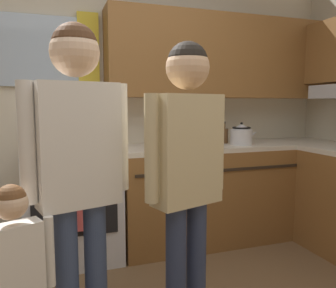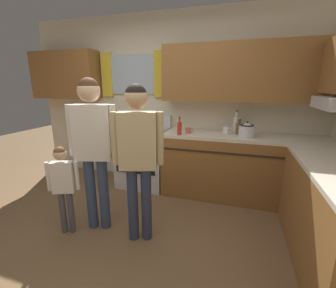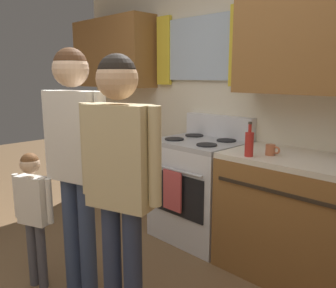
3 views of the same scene
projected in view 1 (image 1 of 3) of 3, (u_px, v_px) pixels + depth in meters
name	position (u px, v px, depth m)	size (l,w,h in m)	color
back_wall_unit	(106.00, 81.00, 3.01)	(4.60, 0.42, 2.60)	beige
kitchen_counter_run	(294.00, 200.00, 2.90)	(2.18, 2.21, 0.90)	brown
stove_oven	(73.00, 203.00, 2.77)	(0.73, 0.67, 1.10)	silver
bottle_milk_white	(215.00, 130.00, 3.27)	(0.08, 0.08, 0.31)	white
bottle_sauce_red	(156.00, 139.00, 2.69)	(0.06, 0.06, 0.25)	red
bottle_squat_brown	(224.00, 135.00, 3.20)	(0.08, 0.08, 0.21)	brown
mug_ceramic_white	(209.00, 139.00, 3.13)	(0.13, 0.08, 0.09)	white
cup_terracotta	(161.00, 143.00, 2.85)	(0.11, 0.07, 0.08)	#B76642
stovetop_kettle	(241.00, 134.00, 3.09)	(0.27, 0.20, 0.21)	silver
adult_holding_child	(78.00, 158.00, 1.55)	(0.49, 0.25, 1.63)	#38476B
adult_in_plaid	(187.00, 161.00, 1.68)	(0.47, 0.25, 1.57)	#2D3856
small_child	(15.00, 273.00, 1.34)	(0.30, 0.17, 0.96)	#4C4C56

